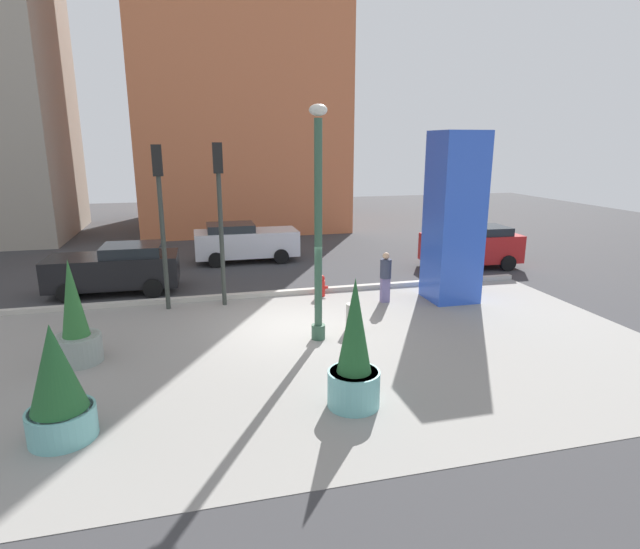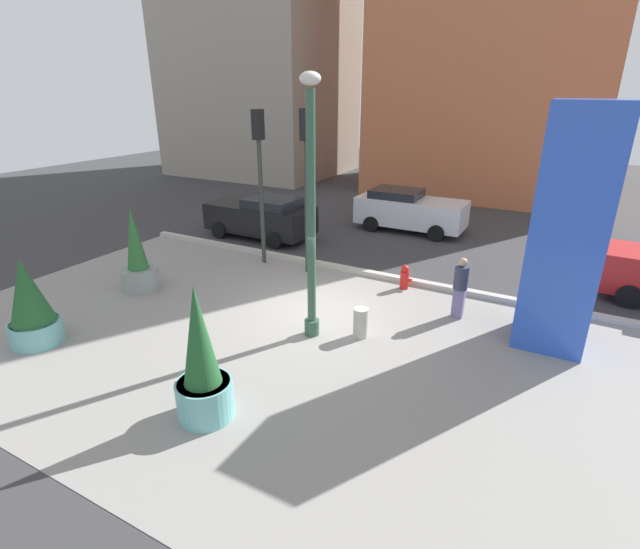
% 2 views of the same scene
% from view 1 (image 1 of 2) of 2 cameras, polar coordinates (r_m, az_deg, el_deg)
% --- Properties ---
extents(ground_plane, '(60.00, 60.00, 0.00)m').
position_cam_1_polar(ground_plane, '(18.26, -5.26, -1.57)').
color(ground_plane, '#38383A').
extents(plaza_pavement, '(18.00, 10.00, 0.02)m').
position_cam_1_polar(plaza_pavement, '(12.70, -0.93, -8.84)').
color(plaza_pavement, gray).
rests_on(plaza_pavement, ground_plane).
extents(curb_strip, '(18.00, 0.24, 0.16)m').
position_cam_1_polar(curb_strip, '(17.40, -4.81, -2.09)').
color(curb_strip, '#B7B2A8').
rests_on(curb_strip, ground_plane).
extents(lamp_post, '(0.44, 0.44, 5.93)m').
position_cam_1_polar(lamp_post, '(12.81, -0.20, 4.85)').
color(lamp_post, '#335642').
rests_on(lamp_post, ground_plane).
extents(art_pillar_blue, '(1.49, 1.49, 5.41)m').
position_cam_1_polar(art_pillar_blue, '(16.91, 14.76, 6.11)').
color(art_pillar_blue, blue).
rests_on(art_pillar_blue, ground_plane).
extents(potted_plant_mid_plaza, '(1.07, 1.07, 2.50)m').
position_cam_1_polar(potted_plant_mid_plaza, '(13.18, -25.68, -5.18)').
color(potted_plant_mid_plaza, gray).
rests_on(potted_plant_mid_plaza, ground_plane).
extents(potted_plant_near_right, '(1.15, 1.15, 2.12)m').
position_cam_1_polar(potted_plant_near_right, '(9.99, -27.31, -11.22)').
color(potted_plant_near_right, '#6BB2B2').
rests_on(potted_plant_near_right, ground_plane).
extents(potted_plant_by_pillar, '(1.03, 1.03, 2.61)m').
position_cam_1_polar(potted_plant_by_pillar, '(9.95, 3.84, -9.14)').
color(potted_plant_by_pillar, '#6BB2B2').
rests_on(potted_plant_by_pillar, ground_plane).
extents(fire_hydrant, '(0.36, 0.26, 0.75)m').
position_cam_1_polar(fire_hydrant, '(17.17, 0.15, -1.26)').
color(fire_hydrant, red).
rests_on(fire_hydrant, ground_plane).
extents(concrete_bollard, '(0.36, 0.36, 0.75)m').
position_cam_1_polar(concrete_bollard, '(14.15, 3.65, -4.74)').
color(concrete_bollard, '#B2ADA3').
rests_on(concrete_bollard, ground_plane).
extents(traffic_light_far_side, '(0.28, 0.42, 5.05)m').
position_cam_1_polar(traffic_light_far_side, '(15.96, -11.17, 8.27)').
color(traffic_light_far_side, '#333833').
rests_on(traffic_light_far_side, ground_plane).
extents(traffic_light_corner, '(0.28, 0.42, 4.99)m').
position_cam_1_polar(traffic_light_corner, '(15.98, -17.43, 7.77)').
color(traffic_light_corner, '#333833').
rests_on(traffic_light_corner, ground_plane).
extents(car_intersection, '(4.43, 2.05, 1.68)m').
position_cam_1_polar(car_intersection, '(22.50, -8.40, 3.66)').
color(car_intersection, silver).
rests_on(car_intersection, ground_plane).
extents(car_far_lane, '(4.33, 2.18, 1.65)m').
position_cam_1_polar(car_far_lane, '(18.92, -21.84, 0.66)').
color(car_far_lane, black).
rests_on(car_far_lane, ground_plane).
extents(car_curb_east, '(3.98, 2.12, 1.71)m').
position_cam_1_polar(car_curb_east, '(22.06, 16.64, 3.02)').
color(car_curb_east, red).
rests_on(car_curb_east, ground_plane).
extents(pedestrian_by_curb, '(0.37, 0.37, 1.65)m').
position_cam_1_polar(pedestrian_by_curb, '(16.53, 7.34, -0.04)').
color(pedestrian_by_curb, slate).
rests_on(pedestrian_by_curb, ground_plane).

